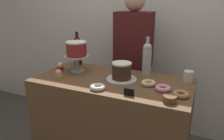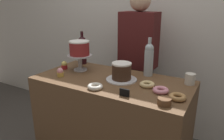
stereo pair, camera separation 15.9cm
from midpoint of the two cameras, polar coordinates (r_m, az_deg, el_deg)
back_wall at (r=2.45m, az=12.56°, el=12.95°), size 6.00×0.05×2.60m
display_counter at (r=1.93m, az=2.44°, el=-15.02°), size 1.26×0.62×0.89m
cake_stand_pedestal at (r=1.94m, az=-6.25°, el=2.64°), size 0.22×0.22×0.14m
white_layer_cake at (r=1.91m, az=-6.37°, el=5.84°), size 0.18×0.18×0.13m
silver_serving_platter at (r=1.72m, az=5.19°, el=-2.56°), size 0.25×0.25×0.01m
chocolate_round_cake at (r=1.70m, az=5.26°, el=-0.29°), size 0.16×0.16×0.13m
wine_bottle_dark_red at (r=2.15m, az=-5.81°, el=5.44°), size 0.08×0.08×0.33m
wine_bottle_clear at (r=1.82m, az=12.30°, el=2.84°), size 0.08×0.08×0.33m
cupcake_strawberry at (r=1.82m, az=-11.25°, el=-0.68°), size 0.06×0.06×0.07m
cupcake_lemon at (r=2.02m, az=-10.46°, el=1.24°), size 0.06×0.06×0.07m
donut_sugar at (r=1.55m, az=-1.58°, el=-4.50°), size 0.11×0.11×0.03m
donut_pink at (r=1.54m, az=15.80°, el=-5.27°), size 0.11×0.11×0.03m
donut_glazed at (r=1.62m, az=12.15°, el=-3.88°), size 0.11×0.11×0.03m
donut_maple at (r=1.47m, az=20.14°, el=-6.87°), size 0.11×0.11×0.03m
cookie_stack at (r=1.37m, az=17.09°, el=-8.12°), size 0.08×0.08×0.04m
price_sign_chalkboard at (r=1.43m, az=6.55°, el=-6.08°), size 0.07×0.01×0.05m
coffee_cup_ceramic at (r=1.75m, az=22.61°, el=-2.26°), size 0.08×0.08×0.08m
barista_figure at (r=2.23m, az=8.92°, el=0.57°), size 0.36×0.22×1.60m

